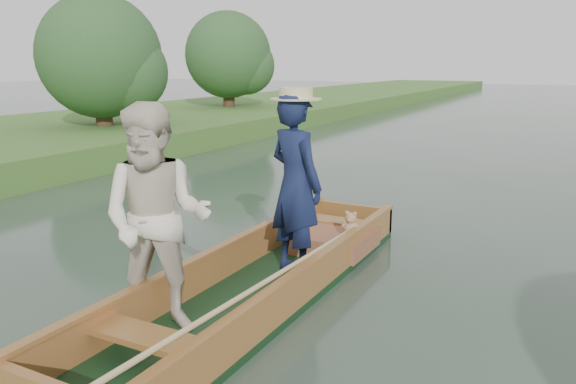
% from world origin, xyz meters
% --- Properties ---
extents(ground, '(120.00, 120.00, 0.00)m').
position_xyz_m(ground, '(0.00, 0.00, 0.00)').
color(ground, '#283D30').
rests_on(ground, ground).
extents(trees_far, '(22.73, 10.47, 4.23)m').
position_xyz_m(trees_far, '(-2.77, 10.51, 2.42)').
color(trees_far, '#47331E').
rests_on(trees_far, ground).
extents(punt, '(1.47, 5.19, 2.01)m').
position_xyz_m(punt, '(-0.10, -0.25, 0.74)').
color(punt, black).
rests_on(punt, ground).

